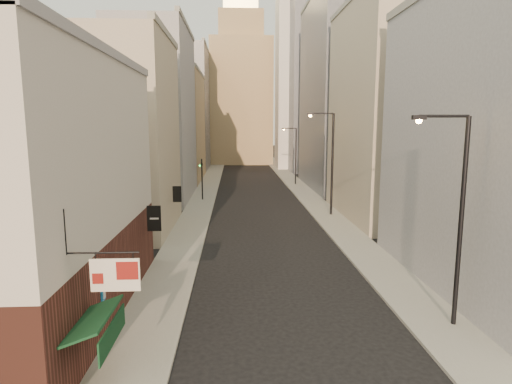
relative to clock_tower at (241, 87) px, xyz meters
name	(u,v)px	position (x,y,z in m)	size (l,w,h in m)	color
sidewalk_left	(210,183)	(-5.50, -37.00, -17.56)	(3.00, 140.00, 0.15)	gray
sidewalk_right	(294,183)	(7.50, -37.00, -17.56)	(3.00, 140.00, 0.15)	gray
near_building_left	(49,191)	(-9.99, -83.00, -11.61)	(8.30, 23.04, 12.30)	brown
left_bldg_beige	(122,136)	(-11.00, -66.00, -9.63)	(8.00, 12.00, 16.00)	#B7A991
left_bldg_grey	(156,116)	(-11.00, -50.00, -7.63)	(8.00, 16.00, 20.00)	gray
left_bldg_tan	(176,128)	(-11.00, -32.00, -9.13)	(8.00, 18.00, 17.00)	#A2865D
left_bldg_wingrid	(189,110)	(-11.00, -12.00, -5.63)	(8.00, 20.00, 24.00)	gray
right_bldg_grey	(506,143)	(13.00, -80.00, -9.63)	(8.00, 16.00, 16.00)	gray
right_bldg_beige	(389,114)	(13.00, -62.00, -7.63)	(8.00, 16.00, 20.00)	#B7A991
right_bldg_wingrid	(339,96)	(13.00, -42.00, -4.63)	(8.00, 20.00, 26.00)	gray
highrise	(337,41)	(19.00, -14.00, 8.02)	(21.00, 23.00, 51.20)	gray
clock_tower	(241,87)	(0.00, 0.00, 0.00)	(14.00, 14.00, 44.90)	#A2865D
white_tower	(296,77)	(11.00, -14.00, 0.97)	(8.00, 8.00, 41.50)	silver
streetlamp_near	(456,210)	(7.89, -84.91, -12.28)	(2.46, 0.34, 9.38)	black
streetlamp_mid	(330,158)	(7.66, -61.15, -11.86)	(2.63, 0.71, 10.11)	black
streetlamp_far	(294,153)	(7.28, -39.11, -12.78)	(2.18, 0.77, 8.50)	black
traffic_light_left	(202,171)	(-5.50, -51.97, -14.04)	(0.61, 0.56, 5.00)	black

